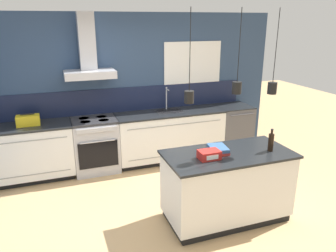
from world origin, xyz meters
TOP-DOWN VIEW (x-y plane):
  - ground_plane at (0.00, 0.00)m, footprint 16.00×16.00m
  - wall_back at (-0.03, 2.00)m, footprint 5.60×2.50m
  - counter_run_left at (-1.69, 1.69)m, footprint 1.36×0.64m
  - counter_run_sink at (0.69, 1.69)m, footprint 1.96×0.64m
  - oven_range at (-0.65, 1.69)m, footprint 0.73×0.66m
  - dishwasher at (1.98, 1.69)m, footprint 0.64×0.65m
  - kitchen_island at (0.72, -0.34)m, footprint 1.60×0.79m
  - bottle_on_island at (1.24, -0.45)m, footprint 0.07×0.07m
  - book_stack at (0.60, -0.28)m, footprint 0.24×0.30m
  - red_supply_box at (0.41, -0.42)m, footprint 0.25×0.18m
  - yellow_toolbox at (-1.65, 1.69)m, footprint 0.34×0.18m

SIDE VIEW (x-z plane):
  - ground_plane at x=0.00m, z-range 0.00..0.00m
  - dishwasher at x=1.98m, z-range 0.00..0.91m
  - oven_range at x=-0.65m, z-range 0.00..0.91m
  - kitchen_island at x=0.72m, z-range 0.00..0.91m
  - counter_run_left at x=-1.69m, z-range 0.01..0.92m
  - counter_run_sink at x=0.69m, z-range -0.20..1.12m
  - book_stack at x=0.60m, z-range 0.91..0.99m
  - red_supply_box at x=0.41m, z-range 0.91..1.01m
  - yellow_toolbox at x=-1.65m, z-range 0.90..1.09m
  - bottle_on_island at x=1.24m, z-range 0.88..1.17m
  - wall_back at x=-0.03m, z-range 0.06..2.66m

